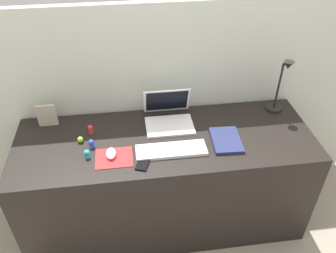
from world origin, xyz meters
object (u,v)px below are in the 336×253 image
at_px(mouse, 111,153).
at_px(desk_lamp, 280,87).
at_px(laptop, 168,114).
at_px(toy_figurine_lime, 80,140).
at_px(keyboard, 171,150).
at_px(picture_frame, 47,115).
at_px(toy_figurine_blue, 91,143).
at_px(toy_figurine_cyan, 87,154).
at_px(notebook_pad, 226,140).
at_px(toy_figurine_red, 90,129).
at_px(cell_phone, 144,162).

distance_m(mouse, desk_lamp, 1.15).
xyz_separation_m(laptop, toy_figurine_lime, (-0.55, -0.14, -0.03)).
relative_size(keyboard, picture_frame, 2.73).
bearing_deg(toy_figurine_blue, toy_figurine_cyan, -104.32).
distance_m(notebook_pad, toy_figurine_red, 0.83).
bearing_deg(toy_figurine_red, cell_phone, -46.14).
height_order(picture_frame, toy_figurine_blue, picture_frame).
bearing_deg(desk_lamp, mouse, -164.44).
bearing_deg(desk_lamp, toy_figurine_red, -176.52).
distance_m(desk_lamp, toy_figurine_blue, 1.24).
bearing_deg(toy_figurine_lime, mouse, -39.70).
distance_m(laptop, keyboard, 0.30).
bearing_deg(cell_phone, toy_figurine_red, 154.47).
bearing_deg(toy_figurine_cyan, toy_figurine_red, 87.34).
height_order(cell_phone, toy_figurine_blue, toy_figurine_blue).
relative_size(picture_frame, toy_figurine_lime, 3.86).
xyz_separation_m(mouse, toy_figurine_red, (-0.12, 0.23, 0.01)).
relative_size(keyboard, toy_figurine_red, 6.93).
xyz_separation_m(mouse, toy_figurine_blue, (-0.11, 0.09, 0.01)).
relative_size(mouse, toy_figurine_lime, 2.47).
xyz_separation_m(cell_phone, toy_figurine_red, (-0.30, 0.31, 0.02)).
xyz_separation_m(laptop, toy_figurine_blue, (-0.48, -0.20, -0.02)).
height_order(cell_phone, toy_figurine_cyan, toy_figurine_cyan).
relative_size(laptop, toy_figurine_red, 5.07).
distance_m(laptop, toy_figurine_blue, 0.52).
height_order(keyboard, mouse, mouse).
height_order(notebook_pad, toy_figurine_red, toy_figurine_red).
xyz_separation_m(notebook_pad, toy_figurine_red, (-0.81, 0.19, 0.02)).
xyz_separation_m(cell_phone, desk_lamp, (0.92, 0.39, 0.18)).
distance_m(picture_frame, toy_figurine_blue, 0.38).
bearing_deg(cell_phone, mouse, 175.77).
xyz_separation_m(toy_figurine_red, toy_figurine_cyan, (-0.01, -0.23, -0.00)).
height_order(laptop, toy_figurine_lime, laptop).
xyz_separation_m(keyboard, picture_frame, (-0.74, 0.36, 0.06)).
distance_m(toy_figurine_red, toy_figurine_cyan, 0.23).
distance_m(notebook_pad, toy_figurine_blue, 0.80).
bearing_deg(toy_figurine_cyan, cell_phone, -15.76).
relative_size(toy_figurine_lime, toy_figurine_cyan, 0.70).
bearing_deg(toy_figurine_lime, notebook_pad, -7.30).
bearing_deg(laptop, notebook_pad, -38.58).
bearing_deg(toy_figurine_red, keyboard, -26.94).
distance_m(laptop, notebook_pad, 0.41).
height_order(toy_figurine_red, toy_figurine_blue, toy_figurine_red).
distance_m(cell_phone, toy_figurine_lime, 0.43).
height_order(cell_phone, toy_figurine_lime, toy_figurine_lime).
xyz_separation_m(toy_figurine_blue, toy_figurine_cyan, (-0.02, -0.09, -0.00)).
height_order(desk_lamp, picture_frame, desk_lamp).
distance_m(desk_lamp, toy_figurine_cyan, 1.28).
bearing_deg(toy_figurine_red, mouse, -61.89).
distance_m(laptop, mouse, 0.47).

